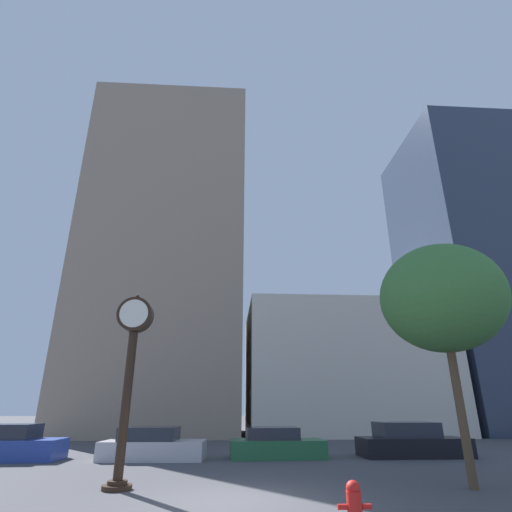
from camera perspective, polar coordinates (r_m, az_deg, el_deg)
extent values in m
plane|color=#424247|center=(10.59, -3.30, -31.59)|extent=(200.00, 200.00, 0.00)
cube|color=gray|center=(37.07, -12.35, -0.55)|extent=(13.22, 12.00, 29.06)
cube|color=beige|center=(35.74, 11.87, -15.68)|extent=(15.52, 12.00, 9.86)
cube|color=#2D384C|center=(42.78, 28.16, -1.91)|extent=(9.54, 12.00, 28.10)
cylinder|color=black|center=(12.38, -19.27, -28.75)|extent=(0.76, 0.76, 0.12)
cylinder|color=black|center=(12.36, -19.20, -28.25)|extent=(0.51, 0.51, 0.10)
cylinder|color=black|center=(12.23, -18.06, -19.16)|extent=(0.25, 0.25, 3.83)
cylinder|color=black|center=(12.50, -16.83, -8.07)|extent=(1.00, 0.45, 1.00)
cylinder|color=white|center=(12.27, -17.06, -7.83)|extent=(0.82, 0.02, 0.82)
cylinder|color=white|center=(12.72, -16.60, -8.31)|extent=(0.82, 0.02, 0.82)
sphere|color=black|center=(12.62, -16.56, -5.59)|extent=(0.12, 0.12, 0.12)
cube|color=#28429E|center=(20.40, -31.84, -22.46)|extent=(4.10, 1.99, 0.79)
cube|color=#232833|center=(20.44, -32.00, -20.49)|extent=(2.27, 1.72, 0.56)
cube|color=#BCBCC1|center=(18.50, -14.44, -25.28)|extent=(4.22, 2.04, 0.72)
cube|color=#232833|center=(18.51, -14.93, -23.32)|extent=(2.35, 1.73, 0.51)
cube|color=#236038|center=(18.68, 3.00, -25.79)|extent=(3.98, 1.98, 0.72)
cube|color=#232833|center=(18.61, 2.31, -23.97)|extent=(2.21, 1.71, 0.48)
cube|color=black|center=(20.21, 21.53, -24.06)|extent=(4.53, 1.93, 0.77)
cube|color=#232833|center=(20.08, 20.62, -22.20)|extent=(2.49, 1.70, 0.62)
cylinder|color=red|center=(8.68, 13.91, -31.62)|extent=(0.27, 0.27, 0.56)
sphere|color=red|center=(8.62, 13.70, -29.50)|extent=(0.26, 0.26, 0.26)
cylinder|color=red|center=(8.62, 12.23, -31.63)|extent=(0.18, 0.09, 0.09)
cylinder|color=red|center=(8.74, 15.53, -31.23)|extent=(0.18, 0.09, 0.09)
cylinder|color=brown|center=(13.07, 27.14, -18.58)|extent=(0.24, 0.24, 4.02)
ellipsoid|color=#3D7538|center=(13.44, 24.99, -5.43)|extent=(3.62, 3.62, 3.25)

